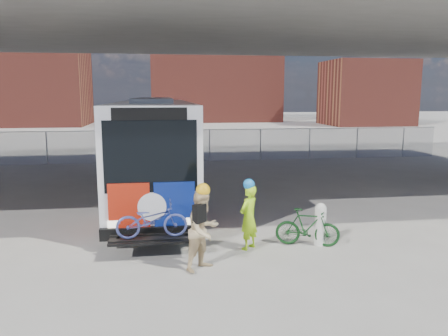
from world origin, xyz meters
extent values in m
plane|color=#9E9991|center=(0.00, 0.00, 0.00)|extent=(160.00, 160.00, 0.00)
cube|color=silver|center=(-2.00, 3.63, 1.95)|extent=(2.55, 12.00, 3.20)
cube|color=black|center=(-2.00, 4.13, 2.59)|extent=(2.61, 11.00, 1.28)
cube|color=black|center=(-2.00, -2.32, 2.33)|extent=(2.24, 0.12, 1.76)
cube|color=black|center=(-2.00, -2.32, 3.36)|extent=(1.78, 0.12, 0.30)
cube|color=black|center=(-2.00, -2.42, 0.45)|extent=(2.55, 0.20, 0.30)
cube|color=#A71F0C|center=(-2.55, -2.39, 1.10)|extent=(1.00, 0.08, 1.20)
cube|color=navy|center=(-1.45, -2.39, 1.10)|extent=(1.00, 0.08, 1.20)
cylinder|color=silver|center=(-2.00, -2.41, 1.10)|extent=(0.70, 0.06, 0.70)
cube|color=gray|center=(-2.00, 3.63, 3.62)|extent=(1.28, 7.20, 0.14)
cube|color=black|center=(-2.00, -2.92, 0.45)|extent=(2.00, 0.70, 0.06)
cylinder|color=black|center=(-3.15, -0.77, 0.50)|extent=(0.30, 1.00, 1.00)
cylinder|color=black|center=(-0.85, -0.77, 0.50)|extent=(0.30, 1.00, 1.00)
cylinder|color=black|center=(-3.15, 7.83, 0.50)|extent=(0.30, 1.00, 1.00)
cylinder|color=black|center=(-0.85, 7.83, 0.50)|extent=(0.30, 1.00, 1.00)
cube|color=#A71F0C|center=(-3.30, -0.17, 1.30)|extent=(0.06, 2.60, 1.70)
cube|color=navy|center=(-3.30, 1.43, 1.30)|extent=(0.06, 1.40, 1.70)
cube|color=#A71F0C|center=(-0.70, -0.17, 1.30)|extent=(0.06, 2.60, 1.70)
cube|color=navy|center=(-0.70, 1.43, 1.30)|extent=(0.06, 1.40, 1.70)
imported|color=#434D95|center=(-2.00, -2.92, 0.92)|extent=(1.69, 0.66, 0.87)
cube|color=#605E59|center=(0.00, 4.00, 6.75)|extent=(40.00, 16.00, 1.50)
cylinder|color=gray|center=(-8.00, 12.00, 0.90)|extent=(0.06, 0.06, 1.80)
cylinder|color=gray|center=(-4.00, 12.00, 0.90)|extent=(0.06, 0.06, 1.80)
cylinder|color=gray|center=(0.00, 12.00, 0.90)|extent=(0.06, 0.06, 1.80)
cylinder|color=gray|center=(4.00, 12.00, 0.90)|extent=(0.06, 0.06, 1.80)
cylinder|color=gray|center=(8.00, 12.00, 0.90)|extent=(0.06, 0.06, 1.80)
cylinder|color=gray|center=(12.00, 12.00, 0.90)|extent=(0.06, 0.06, 1.80)
plane|color=gray|center=(0.00, 12.00, 0.90)|extent=(30.00, 0.00, 30.00)
cube|color=gray|center=(0.00, 12.00, 1.82)|extent=(30.00, 0.05, 0.04)
cube|color=brown|center=(-18.00, 45.00, 5.00)|extent=(14.00, 10.00, 10.00)
cube|color=brown|center=(6.00, 52.00, 6.00)|extent=(18.00, 12.00, 12.00)
cube|color=brown|center=(24.00, 40.00, 4.00)|extent=(10.00, 8.00, 8.00)
cylinder|color=brown|center=(14.00, 55.00, 12.50)|extent=(2.20, 2.20, 25.00)
cylinder|color=silver|center=(2.22, -2.67, 0.48)|extent=(0.29, 0.29, 0.96)
sphere|color=silver|center=(2.22, -2.67, 0.96)|extent=(0.29, 0.29, 0.29)
imported|color=#B8FF1A|center=(0.36, -2.67, 0.81)|extent=(0.70, 0.69, 1.62)
sphere|color=#1A84E2|center=(0.36, -2.67, 1.64)|extent=(0.28, 0.28, 0.28)
imported|color=beige|center=(-0.87, -3.80, 0.88)|extent=(1.09, 1.06, 1.77)
sphere|color=yellow|center=(-0.87, -3.80, 1.79)|extent=(0.31, 0.31, 0.31)
cube|color=black|center=(-0.97, -3.95, 1.32)|extent=(0.32, 0.30, 0.40)
imported|color=#133E18|center=(1.89, -2.67, 0.49)|extent=(1.68, 0.97, 0.97)
camera|label=1|loc=(-1.72, -12.93, 3.81)|focal=35.00mm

